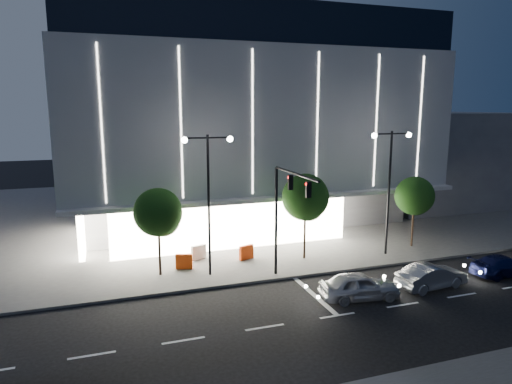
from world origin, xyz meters
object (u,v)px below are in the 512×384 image
Objects in this scene: car_third at (503,265)px; barrier_a at (184,262)px; tree_left at (158,215)px; traffic_mast at (285,203)px; car_second at (432,276)px; tree_mid at (306,200)px; tree_right at (415,198)px; barrier_c at (246,252)px; street_lamp_west at (208,184)px; barrier_d at (199,252)px; car_lead at (359,286)px; street_lamp_east at (390,174)px.

car_third is 20.55m from barrier_a.
barrier_a is at bearing 18.05° from tree_left.
barrier_a is (-19.22, 7.27, 0.00)m from car_third.
traffic_mast reaches higher than car_second.
tree_left is 1.28× the size of car_third.
barrier_a is at bearing 176.47° from tree_mid.
traffic_mast is 12.63m from tree_right.
traffic_mast is 6.43× the size of barrier_c.
tree_mid is at bearing 8.26° from street_lamp_west.
traffic_mast is 6.43× the size of barrier_a.
car_second is 4.03× the size of barrier_d.
car_second is 15.23m from barrier_d.
barrier_a is (-8.55, 7.56, -0.12)m from car_lead.
street_lamp_east reaches higher than barrier_a.
tree_mid is 8.29m from barrier_d.
traffic_mast reaches higher than tree_mid.
street_lamp_east reaches higher than tree_right.
street_lamp_east is 8.18× the size of barrier_d.
tree_mid is at bearing -36.84° from barrier_d.
street_lamp_east is 2.00× the size of car_lead.
tree_mid reaches higher than car_lead.
car_second is 15.43m from barrier_a.
barrier_a is (-5.38, 4.20, -4.38)m from traffic_mast.
car_third is (10.81, -6.75, -3.68)m from tree_mid.
tree_right reaches higher than barrier_a.
car_third is at bearing -46.56° from barrier_d.
tree_mid is (-5.97, 1.02, -1.62)m from street_lamp_east.
tree_mid reaches higher than barrier_c.
tree_left is 19.00m from tree_right.
traffic_mast is at bearing 61.26° from car_second.
tree_mid is 1.36× the size of car_lead.
tree_mid is at bearing 15.01° from barrier_a.
street_lamp_east is 8.18× the size of barrier_c.
barrier_a is at bearing 173.90° from street_lamp_east.
barrier_a is at bearing 166.46° from barrier_c.
tree_right reaches higher than barrier_d.
tree_left reaches higher than car_second.
tree_left is 10.00m from tree_mid.
traffic_mast reaches higher than car_third.
barrier_d is at bearing 62.62° from car_third.
street_lamp_west is 14.46m from car_second.
street_lamp_east reaches higher than car_second.
car_lead is at bearing -71.86° from barrier_d.
tree_right is at bearing 17.02° from traffic_mast.
barrier_d is at bearing 163.38° from tree_mid.
car_third is 4.06× the size of barrier_d.
street_lamp_east reaches higher than barrier_c.
tree_left is 1.04× the size of tree_right.
street_lamp_west is at bearing -171.74° from tree_mid.
tree_mid is 1.12× the size of tree_right.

